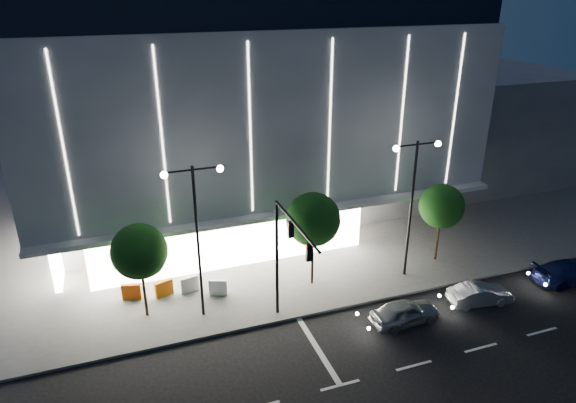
% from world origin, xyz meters
% --- Properties ---
extents(ground, '(160.00, 160.00, 0.00)m').
position_xyz_m(ground, '(0.00, 0.00, 0.00)').
color(ground, black).
rests_on(ground, ground).
extents(sidewalk_museum, '(70.00, 40.00, 0.15)m').
position_xyz_m(sidewalk_museum, '(5.00, 24.00, 0.07)').
color(sidewalk_museum, '#474747').
rests_on(sidewalk_museum, ground).
extents(museum, '(30.00, 25.80, 18.00)m').
position_xyz_m(museum, '(2.98, 22.31, 9.27)').
color(museum, '#4C4C51').
rests_on(museum, ground).
extents(annex_building, '(16.00, 20.00, 10.00)m').
position_xyz_m(annex_building, '(26.00, 24.00, 5.00)').
color(annex_building, '#4C4C51').
rests_on(annex_building, ground).
extents(traffic_mast, '(0.33, 5.89, 7.07)m').
position_xyz_m(traffic_mast, '(1.00, 3.34, 5.03)').
color(traffic_mast, black).
rests_on(traffic_mast, ground).
extents(street_lamp_west, '(3.16, 0.36, 9.00)m').
position_xyz_m(street_lamp_west, '(-3.00, 6.00, 5.96)').
color(street_lamp_west, black).
rests_on(street_lamp_west, ground).
extents(street_lamp_east, '(3.16, 0.36, 9.00)m').
position_xyz_m(street_lamp_east, '(10.00, 6.00, 5.96)').
color(street_lamp_east, black).
rests_on(street_lamp_east, ground).
extents(tree_left, '(3.02, 3.02, 5.72)m').
position_xyz_m(tree_left, '(-5.97, 7.02, 4.03)').
color(tree_left, black).
rests_on(tree_left, ground).
extents(tree_mid, '(3.25, 3.25, 6.15)m').
position_xyz_m(tree_mid, '(4.03, 7.02, 4.33)').
color(tree_mid, black).
rests_on(tree_mid, ground).
extents(tree_right, '(2.91, 2.91, 5.51)m').
position_xyz_m(tree_right, '(13.03, 7.02, 3.88)').
color(tree_right, black).
rests_on(tree_right, ground).
extents(car_lead, '(4.05, 1.80, 1.35)m').
position_xyz_m(car_lead, '(7.39, 1.72, 0.68)').
color(car_lead, gray).
rests_on(car_lead, ground).
extents(car_second, '(3.88, 1.79, 1.23)m').
position_xyz_m(car_second, '(12.51, 1.86, 0.62)').
color(car_second, silver).
rests_on(car_second, ground).
extents(car_third, '(4.95, 2.33, 1.39)m').
position_xyz_m(car_third, '(19.41, 1.94, 0.70)').
color(car_third, '#161C52').
rests_on(car_third, ground).
extents(barrier_a, '(1.13, 0.49, 1.00)m').
position_xyz_m(barrier_a, '(-6.68, 8.92, 0.65)').
color(barrier_a, '#CD460B').
rests_on(barrier_a, sidewalk_museum).
extents(barrier_b, '(1.13, 0.43, 1.00)m').
position_xyz_m(barrier_b, '(-3.32, 8.60, 0.65)').
color(barrier_b, silver).
rests_on(barrier_b, sidewalk_museum).
extents(barrier_c, '(1.12, 0.57, 1.00)m').
position_xyz_m(barrier_c, '(-4.83, 8.65, 0.65)').
color(barrier_c, '#C7580B').
rests_on(barrier_c, sidewalk_museum).
extents(barrier_d, '(1.12, 0.61, 1.00)m').
position_xyz_m(barrier_d, '(-1.77, 7.69, 0.65)').
color(barrier_d, white).
rests_on(barrier_d, sidewalk_museum).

